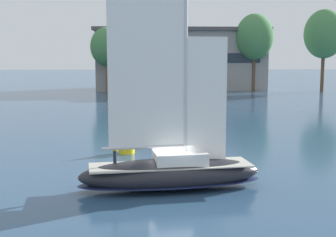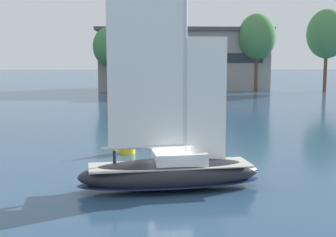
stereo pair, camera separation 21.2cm
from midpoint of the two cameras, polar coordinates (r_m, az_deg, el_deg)
name	(u,v)px [view 1 (the left image)]	position (r m, az deg, el deg)	size (l,w,h in m)	color
ground_plane	(171,189)	(27.16, 0.11, -8.58)	(400.00, 400.00, 0.00)	#2D4C6B
waterfront_building	(180,59)	(101.65, 1.45, 7.29)	(36.42, 14.09, 13.03)	gray
tree_shore_left	(254,37)	(97.61, 10.43, 9.73)	(7.62, 7.62, 15.68)	brown
tree_shore_center	(324,34)	(100.15, 18.44, 9.73)	(8.00, 8.00, 16.47)	brown
tree_shore_right	(106,47)	(93.95, -7.60, 8.66)	(6.25, 6.25, 12.87)	brown
sailboat_main	(171,170)	(26.86, 0.15, -6.24)	(10.88, 4.28, 14.55)	#232328
sailboat_moored_near_marina	(161,92)	(85.10, -0.95, 3.20)	(5.64, 4.10, 7.71)	navy
channel_buoy	(127,142)	(36.54, -5.23, -2.90)	(1.22, 1.22, 2.19)	yellow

